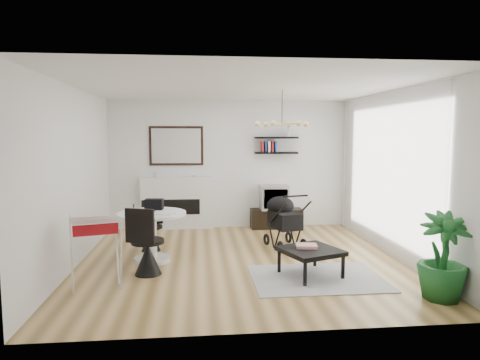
{
  "coord_description": "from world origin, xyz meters",
  "views": [
    {
      "loc": [
        -0.66,
        -6.55,
        1.97
      ],
      "look_at": [
        0.03,
        0.4,
        1.24
      ],
      "focal_mm": 32.0,
      "sensor_mm": 36.0,
      "label": 1
    }
  ],
  "objects": [
    {
      "name": "fireplace",
      "position": [
        -1.1,
        2.42,
        0.69
      ],
      "size": [
        1.5,
        0.17,
        2.16
      ],
      "color": "white",
      "rests_on": "floor"
    },
    {
      "name": "black_bag",
      "position": [
        -1.37,
        0.37,
        0.86
      ],
      "size": [
        0.3,
        0.21,
        0.17
      ],
      "primitive_type": "cube",
      "rotation": [
        0.0,
        0.0,
        -0.14
      ],
      "color": "black",
      "rests_on": "dining_table"
    },
    {
      "name": "pendant_lamp",
      "position": [
        0.7,
        0.3,
        2.15
      ],
      "size": [
        0.9,
        0.9,
        0.1
      ],
      "primitive_type": null,
      "color": "#E0BC75",
      "rests_on": "ceiling"
    },
    {
      "name": "sheer_curtain",
      "position": [
        2.4,
        0.2,
        1.35
      ],
      "size": [
        0.04,
        3.6,
        2.6
      ],
      "primitive_type": "cube",
      "color": "white",
      "rests_on": "wall_right"
    },
    {
      "name": "wall_left",
      "position": [
        -2.5,
        0.0,
        1.35
      ],
      "size": [
        0.0,
        5.0,
        5.0
      ],
      "primitive_type": "plane",
      "rotation": [
        1.57,
        0.0,
        1.57
      ],
      "color": "white",
      "rests_on": "floor"
    },
    {
      "name": "drying_rack",
      "position": [
        -1.97,
        -1.07,
        0.49
      ],
      "size": [
        0.75,
        0.73,
        0.92
      ],
      "rotation": [
        0.0,
        0.0,
        0.29
      ],
      "color": "white",
      "rests_on": "floor"
    },
    {
      "name": "stroller",
      "position": [
        0.84,
        0.78,
        0.43
      ],
      "size": [
        0.69,
        0.89,
        0.99
      ],
      "rotation": [
        0.0,
        0.0,
        0.27
      ],
      "color": "black",
      "rests_on": "floor"
    },
    {
      "name": "tv_console",
      "position": [
        1.0,
        2.3,
        0.2
      ],
      "size": [
        1.09,
        0.38,
        0.41
      ],
      "primitive_type": "cube",
      "color": "black",
      "rests_on": "floor"
    },
    {
      "name": "wall_back",
      "position": [
        0.0,
        2.5,
        1.35
      ],
      "size": [
        5.0,
        0.0,
        5.0
      ],
      "primitive_type": "plane",
      "rotation": [
        1.57,
        0.0,
        0.0
      ],
      "color": "white",
      "rests_on": "floor"
    },
    {
      "name": "drinking_glass",
      "position": [
        -1.66,
        0.26,
        0.83
      ],
      "size": [
        0.07,
        0.07,
        0.11
      ],
      "primitive_type": "cylinder",
      "color": "white",
      "rests_on": "dining_table"
    },
    {
      "name": "chair_near",
      "position": [
        -1.39,
        -0.56,
        0.31
      ],
      "size": [
        0.52,
        0.53,
        0.98
      ],
      "rotation": [
        0.0,
        0.0,
        2.77
      ],
      "color": "black",
      "rests_on": "floor"
    },
    {
      "name": "coffee_table",
      "position": [
        0.9,
        -0.84,
        0.35
      ],
      "size": [
        0.95,
        0.95,
        0.38
      ],
      "rotation": [
        0.0,
        0.0,
        0.37
      ],
      "color": "black",
      "rests_on": "rug"
    },
    {
      "name": "ceiling",
      "position": [
        0.0,
        0.0,
        2.7
      ],
      "size": [
        5.0,
        5.0,
        0.0
      ],
      "primitive_type": "plane",
      "color": "white",
      "rests_on": "wall_back"
    },
    {
      "name": "floor",
      "position": [
        0.0,
        0.0,
        0.0
      ],
      "size": [
        5.0,
        5.0,
        0.0
      ],
      "primitive_type": "plane",
      "color": "olive",
      "rests_on": "ground"
    },
    {
      "name": "rug",
      "position": [
        0.97,
        -0.96,
        0.01
      ],
      "size": [
        1.8,
        1.3,
        0.01
      ],
      "primitive_type": "cube",
      "color": "#A4A4A4",
      "rests_on": "floor"
    },
    {
      "name": "magazines",
      "position": [
        0.86,
        -0.77,
        0.41
      ],
      "size": [
        0.32,
        0.27,
        0.04
      ],
      "primitive_type": "cube",
      "rotation": [
        0.0,
        0.0,
        -0.16
      ],
      "color": "#C64231",
      "rests_on": "coffee_table"
    },
    {
      "name": "dining_table",
      "position": [
        -1.38,
        0.11,
        0.51
      ],
      "size": [
        1.06,
        1.06,
        0.78
      ],
      "color": "white",
      "rests_on": "floor"
    },
    {
      "name": "crt_tv",
      "position": [
        0.94,
        2.3,
        0.66
      ],
      "size": [
        0.58,
        0.51,
        0.51
      ],
      "color": "#A9A9AB",
      "rests_on": "tv_console"
    },
    {
      "name": "shelf_lower",
      "position": [
        1.0,
        2.37,
        1.6
      ],
      "size": [
        0.9,
        0.25,
        0.04
      ],
      "primitive_type": "cube",
      "color": "black",
      "rests_on": "wall_back"
    },
    {
      "name": "wall_right",
      "position": [
        2.5,
        0.0,
        1.35
      ],
      "size": [
        0.0,
        5.0,
        5.0
      ],
      "primitive_type": "plane",
      "rotation": [
        1.57,
        0.0,
        -1.57
      ],
      "color": "white",
      "rests_on": "floor"
    },
    {
      "name": "potted_plant",
      "position": [
        2.25,
        -1.83,
        0.53
      ],
      "size": [
        0.69,
        0.69,
        1.06
      ],
      "primitive_type": "imported",
      "rotation": [
        0.0,
        0.0,
        -0.18
      ],
      "color": "#195821",
      "rests_on": "floor"
    },
    {
      "name": "laptop",
      "position": [
        -1.47,
        0.05,
        0.79
      ],
      "size": [
        0.39,
        0.35,
        0.03
      ],
      "primitive_type": "imported",
      "rotation": [
        0.0,
        0.0,
        0.52
      ],
      "color": "black",
      "rests_on": "dining_table"
    },
    {
      "name": "newspaper",
      "position": [
        -1.17,
        -0.01,
        0.78
      ],
      "size": [
        0.38,
        0.35,
        0.01
      ],
      "primitive_type": "cube",
      "rotation": [
        0.0,
        0.0,
        -0.3
      ],
      "color": "white",
      "rests_on": "dining_table"
    },
    {
      "name": "shelf_upper",
      "position": [
        1.0,
        2.37,
        1.92
      ],
      "size": [
        0.9,
        0.25,
        0.04
      ],
      "primitive_type": "cube",
      "color": "black",
      "rests_on": "wall_back"
    },
    {
      "name": "chair_far",
      "position": [
        -1.47,
        0.74,
        0.27
      ],
      "size": [
        0.4,
        0.42,
        0.85
      ],
      "rotation": [
        0.0,
        0.0,
        -0.07
      ],
      "color": "black",
      "rests_on": "floor"
    }
  ]
}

